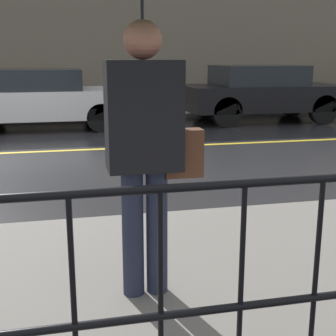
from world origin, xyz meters
The scene contains 7 objects.
ground_plane centered at (0.00, 0.00, 0.00)m, with size 80.00×80.00×0.00m, color #262628.
sidewalk_far centered at (0.00, 5.02, 0.05)m, with size 28.00×2.10×0.11m.
lane_marking centered at (0.00, 0.00, 0.00)m, with size 25.20×0.12×0.01m.
building_storefront centered at (0.00, 6.22, 2.44)m, with size 28.00×0.30×4.87m.
pedestrian centered at (1.36, -5.54, 1.82)m, with size 1.09×1.09×2.15m.
car_white centered at (0.40, 2.89, 0.70)m, with size 4.03×1.95×1.35m.
car_black centered at (5.84, 2.89, 0.74)m, with size 4.03×1.88×1.41m.
Camera 1 is at (0.88, -8.31, 1.62)m, focal length 50.00 mm.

